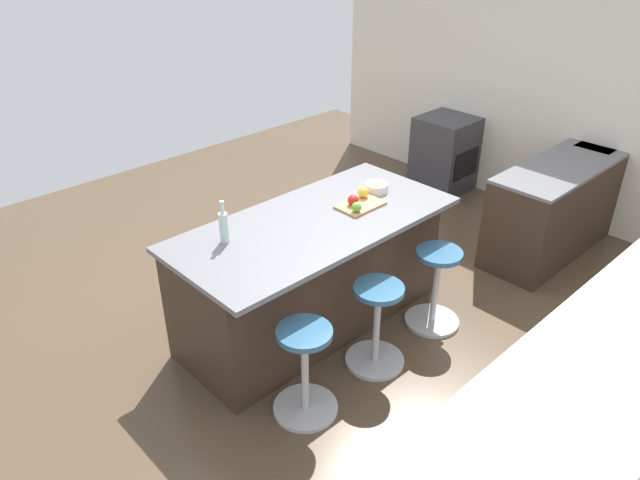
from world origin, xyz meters
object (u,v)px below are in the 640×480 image
at_px(cutting_board, 360,205).
at_px(apple_yellow, 363,192).
at_px(kitchen_island, 311,272).
at_px(apple_red, 353,200).
at_px(water_bottle, 224,226).
at_px(oven_range, 445,154).
at_px(apple_green, 357,207).
at_px(stool_by_window, 435,290).
at_px(stool_middle, 376,328).
at_px(stool_near_camera, 305,374).
at_px(fruit_bowl, 377,187).

xyz_separation_m(cutting_board, apple_yellow, (-0.10, -0.07, 0.05)).
relative_size(kitchen_island, apple_yellow, 24.84).
height_order(apple_red, water_bottle, water_bottle).
height_order(oven_range, apple_red, apple_red).
xyz_separation_m(kitchen_island, apple_green, (-0.30, 0.18, 0.53)).
distance_m(stool_by_window, stool_middle, 0.70).
bearing_deg(kitchen_island, stool_middle, 90.00).
relative_size(stool_middle, stool_near_camera, 1.00).
height_order(stool_near_camera, water_bottle, water_bottle).
bearing_deg(stool_by_window, kitchen_island, -44.63).
distance_m(oven_range, kitchen_island, 3.05).
relative_size(oven_range, kitchen_island, 0.39).
height_order(kitchen_island, cutting_board, cutting_board).
height_order(oven_range, stool_middle, oven_range).
bearing_deg(stool_by_window, oven_range, -145.26).
distance_m(stool_middle, fruit_bowl, 1.19).
xyz_separation_m(stool_middle, fruit_bowl, (-0.71, -0.68, 0.67)).
distance_m(stool_middle, water_bottle, 1.31).
bearing_deg(stool_near_camera, kitchen_island, -135.37).
bearing_deg(apple_yellow, stool_middle, 51.04).
bearing_deg(apple_green, stool_by_window, 127.83).
relative_size(cutting_board, apple_green, 4.73).
distance_m(stool_by_window, stool_near_camera, 1.40).
bearing_deg(stool_middle, fruit_bowl, -136.56).
bearing_deg(fruit_bowl, apple_green, 21.93).
height_order(stool_near_camera, apple_green, apple_green).
distance_m(stool_middle, apple_green, 0.91).
bearing_deg(apple_red, apple_green, 57.86).
xyz_separation_m(stool_middle, water_bottle, (0.67, -0.84, 0.75)).
xyz_separation_m(kitchen_island, water_bottle, (0.67, -0.16, 0.59)).
bearing_deg(stool_near_camera, oven_range, -156.90).
bearing_deg(oven_range, stool_middle, 27.84).
height_order(apple_red, fruit_bowl, apple_red).
distance_m(kitchen_island, apple_red, 0.65).
relative_size(apple_green, apple_yellow, 0.86).
height_order(kitchen_island, apple_green, apple_green).
bearing_deg(apple_green, cutting_board, -149.34).
relative_size(stool_middle, water_bottle, 2.15).
relative_size(oven_range, fruit_bowl, 4.61).
relative_size(apple_red, water_bottle, 0.27).
bearing_deg(water_bottle, stool_by_window, 148.25).
bearing_deg(oven_range, fruit_bowl, 21.46).
distance_m(oven_range, apple_red, 2.80).
height_order(kitchen_island, stool_by_window, kitchen_island).
bearing_deg(water_bottle, oven_range, -168.94).
relative_size(stool_near_camera, apple_green, 8.85).
relative_size(oven_range, stool_by_window, 1.28).
bearing_deg(apple_yellow, stool_by_window, 105.11).
distance_m(apple_yellow, fruit_bowl, 0.19).
height_order(apple_yellow, fruit_bowl, apple_yellow).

